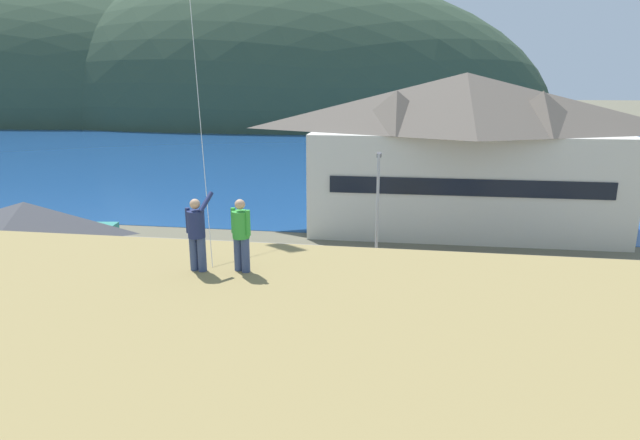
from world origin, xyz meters
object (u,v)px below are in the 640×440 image
object	(u,v)px
parked_car_mid_row_far	(284,335)
parked_car_back_row_left	(411,280)
harbor_lodge	(462,148)
person_kite_flyer	(197,232)
moored_boat_inner_slip	(333,181)
moored_boat_wharfside	(331,182)
parked_car_back_row_right	(584,370)
parked_car_mid_row_near	(506,282)
parked_car_front_row_silver	(29,320)
storage_shed_near_lot	(30,247)
wharf_dock	(364,186)
parked_car_front_row_end	(177,274)
parking_light_pole	(378,205)
parked_car_corner_spot	(150,337)
storage_shed_waterside	(379,196)
moored_boat_outer_mooring	(400,178)
parked_car_mid_row_center	(310,287)
person_companion	(241,233)

from	to	relation	value
parked_car_mid_row_far	parked_car_back_row_left	world-z (taller)	same
harbor_lodge	person_kite_flyer	xyz separation A→B (m)	(-8.87, -27.46, 1.22)
moored_boat_inner_slip	parked_car_back_row_left	size ratio (longest dim) A/B	1.32
moored_boat_wharfside	parked_car_back_row_right	distance (m)	36.89
parked_car_mid_row_near	parked_car_front_row_silver	size ratio (longest dim) A/B	0.99
parked_car_mid_row_near	moored_boat_wharfside	bearing A→B (deg)	114.74
storage_shed_near_lot	wharf_dock	world-z (taller)	storage_shed_near_lot
moored_boat_wharfside	parked_car_front_row_end	world-z (taller)	moored_boat_wharfside
parked_car_back_row_right	parking_light_pole	world-z (taller)	parking_light_pole
parked_car_front_row_end	parking_light_pole	size ratio (longest dim) A/B	0.65
storage_shed_near_lot	parked_car_front_row_silver	size ratio (longest dim) A/B	1.99
parked_car_front_row_silver	moored_boat_wharfside	bearing A→B (deg)	76.92
parked_car_corner_spot	parked_car_front_row_silver	world-z (taller)	same
moored_boat_wharfside	parked_car_back_row_right	world-z (taller)	moored_boat_wharfside
wharf_dock	parked_car_back_row_right	xyz separation A→B (m)	(9.98, -34.80, 0.71)
parked_car_front_row_end	person_kite_flyer	xyz separation A→B (m)	(6.29, -12.47, 6.03)
storage_shed_near_lot	parked_car_corner_spot	xyz separation A→B (m)	(8.92, -5.55, -1.43)
parked_car_front_row_end	storage_shed_waterside	bearing A→B (deg)	57.99
parked_car_mid_row_near	person_kite_flyer	world-z (taller)	person_kite_flyer
moored_boat_outer_mooring	moored_boat_wharfside	bearing A→B (deg)	-152.00
wharf_dock	parked_car_mid_row_center	bearing A→B (deg)	-90.89
moored_boat_inner_slip	parked_car_corner_spot	world-z (taller)	moored_boat_inner_slip
parked_car_back_row_left	person_kite_flyer	xyz separation A→B (m)	(-5.32, -13.47, 6.03)
parked_car_corner_spot	parked_car_front_row_silver	xyz separation A→B (m)	(-5.52, 0.65, 0.00)
parking_light_pole	person_companion	size ratio (longest dim) A/B	3.82
storage_shed_waterside	parked_car_mid_row_far	xyz separation A→B (m)	(-2.61, -20.61, -1.19)
parked_car_front_row_end	parked_car_back_row_left	world-z (taller)	same
moored_boat_inner_slip	parking_light_pole	size ratio (longest dim) A/B	0.85
harbor_lodge	parked_car_back_row_left	world-z (taller)	harbor_lodge
parked_car_mid_row_near	parked_car_back_row_right	xyz separation A→B (m)	(1.11, -8.11, 0.00)
harbor_lodge	parked_car_back_row_left	size ratio (longest dim) A/B	5.21
moored_boat_outer_mooring	parked_car_back_row_right	world-z (taller)	moored_boat_outer_mooring
parked_car_mid_row_near	parked_car_back_row_right	distance (m)	8.18
person_kite_flyer	person_companion	bearing A→B (deg)	6.28
moored_boat_outer_mooring	parked_car_back_row_right	bearing A→B (deg)	-80.33
parked_car_mid_row_center	harbor_lodge	bearing A→B (deg)	62.01
parked_car_back_row_right	parked_car_front_row_silver	size ratio (longest dim) A/B	1.00
wharf_dock	person_kite_flyer	size ratio (longest dim) A/B	8.31
storage_shed_near_lot	person_companion	xyz separation A→B (m)	(14.50, -11.30, 4.59)
wharf_dock	parked_car_back_row_left	distance (m)	27.54
moored_boat_inner_slip	parked_car_back_row_right	distance (m)	37.78
parked_car_front_row_end	person_kite_flyer	bearing A→B (deg)	-63.22
parked_car_mid_row_far	person_kite_flyer	xyz separation A→B (m)	(-0.46, -6.83, 6.03)
moored_boat_inner_slip	person_companion	size ratio (longest dim) A/B	3.26
storage_shed_near_lot	parked_car_mid_row_center	bearing A→B (deg)	1.88
parked_car_back_row_left	parked_car_front_row_silver	bearing A→B (deg)	-155.70
moored_boat_wharfside	parked_car_mid_row_near	world-z (taller)	moored_boat_wharfside
parked_car_corner_spot	parked_car_front_row_end	xyz separation A→B (m)	(-1.74, 6.59, 0.00)
parked_car_mid_row_center	parked_car_front_row_silver	xyz separation A→B (m)	(-10.66, -5.36, 0.00)
moored_boat_inner_slip	parked_car_back_row_right	world-z (taller)	moored_boat_inner_slip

